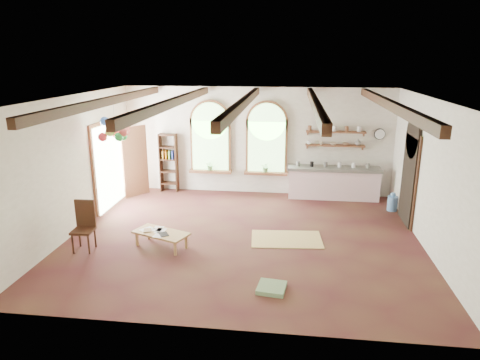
% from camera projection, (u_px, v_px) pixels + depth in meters
% --- Properties ---
extents(floor, '(8.00, 8.00, 0.00)m').
position_uv_depth(floor, '(243.00, 237.00, 9.93)').
color(floor, '#523121').
rests_on(floor, ground).
extents(ceiling_beams, '(6.20, 6.80, 0.18)m').
position_uv_depth(ceiling_beams, '(244.00, 103.00, 9.07)').
color(ceiling_beams, '#3E2113').
rests_on(ceiling_beams, ceiling).
extents(window_left, '(1.30, 0.28, 2.20)m').
position_uv_depth(window_left, '(210.00, 140.00, 12.91)').
color(window_left, brown).
rests_on(window_left, floor).
extents(window_right, '(1.30, 0.28, 2.20)m').
position_uv_depth(window_right, '(267.00, 141.00, 12.71)').
color(window_right, brown).
rests_on(window_right, floor).
extents(left_doorway, '(0.10, 1.90, 2.50)m').
position_uv_depth(left_doorway, '(109.00, 166.00, 11.79)').
color(left_doorway, brown).
rests_on(left_doorway, floor).
extents(right_doorway, '(0.10, 1.30, 2.40)m').
position_uv_depth(right_doorway, '(408.00, 180.00, 10.59)').
color(right_doorway, black).
rests_on(right_doorway, floor).
extents(kitchen_counter, '(2.68, 0.62, 0.94)m').
position_uv_depth(kitchen_counter, '(333.00, 183.00, 12.58)').
color(kitchen_counter, silver).
rests_on(kitchen_counter, floor).
extents(wall_shelf_lower, '(1.70, 0.24, 0.04)m').
position_uv_depth(wall_shelf_lower, '(335.00, 145.00, 12.45)').
color(wall_shelf_lower, brown).
rests_on(wall_shelf_lower, wall_back).
extents(wall_shelf_upper, '(1.70, 0.24, 0.04)m').
position_uv_depth(wall_shelf_upper, '(336.00, 132.00, 12.34)').
color(wall_shelf_upper, brown).
rests_on(wall_shelf_upper, wall_back).
extents(wall_clock, '(0.32, 0.04, 0.32)m').
position_uv_depth(wall_clock, '(380.00, 134.00, 12.27)').
color(wall_clock, black).
rests_on(wall_clock, wall_back).
extents(bookshelf, '(0.53, 0.32, 1.80)m').
position_uv_depth(bookshelf, '(169.00, 163.00, 13.16)').
color(bookshelf, '#3E2113').
rests_on(bookshelf, floor).
extents(coffee_table, '(1.33, 0.96, 0.35)m').
position_uv_depth(coffee_table, '(161.00, 234.00, 9.36)').
color(coffee_table, tan).
rests_on(coffee_table, floor).
extents(side_chair, '(0.45, 0.45, 1.09)m').
position_uv_depth(side_chair, '(84.00, 236.00, 9.21)').
color(side_chair, '#3E2113').
rests_on(side_chair, floor).
extents(floor_mat, '(1.67, 1.11, 0.02)m').
position_uv_depth(floor_mat, '(287.00, 239.00, 9.81)').
color(floor_mat, tan).
rests_on(floor_mat, floor).
extents(floor_cushion, '(0.55, 0.55, 0.09)m').
position_uv_depth(floor_cushion, '(272.00, 288.00, 7.68)').
color(floor_cushion, '#6B875D').
rests_on(floor_cushion, floor).
extents(water_jug_a, '(0.29, 0.29, 0.56)m').
position_uv_depth(water_jug_a, '(360.00, 191.00, 12.55)').
color(water_jug_a, '#5B89C3').
rests_on(water_jug_a, floor).
extents(water_jug_b, '(0.27, 0.27, 0.51)m').
position_uv_depth(water_jug_b, '(392.00, 203.00, 11.61)').
color(water_jug_b, '#5B89C3').
rests_on(water_jug_b, floor).
extents(balloon_cluster, '(0.72, 0.79, 1.14)m').
position_uv_depth(balloon_cluster, '(115.00, 129.00, 10.42)').
color(balloon_cluster, silver).
rests_on(balloon_cluster, floor).
extents(table_book, '(0.22, 0.27, 0.02)m').
position_uv_depth(table_book, '(144.00, 231.00, 9.40)').
color(table_book, olive).
rests_on(table_book, coffee_table).
extents(tablet, '(0.29, 0.31, 0.01)m').
position_uv_depth(tablet, '(164.00, 234.00, 9.22)').
color(tablet, black).
rests_on(tablet, coffee_table).
extents(potted_plant_left, '(0.27, 0.23, 0.30)m').
position_uv_depth(potted_plant_left, '(210.00, 165.00, 13.02)').
color(potted_plant_left, '#598C4C').
rests_on(potted_plant_left, window_left).
extents(potted_plant_right, '(0.27, 0.23, 0.30)m').
position_uv_depth(potted_plant_right, '(266.00, 167.00, 12.82)').
color(potted_plant_right, '#598C4C').
rests_on(potted_plant_right, window_right).
extents(shelf_cup_a, '(0.12, 0.10, 0.10)m').
position_uv_depth(shelf_cup_a, '(309.00, 143.00, 12.52)').
color(shelf_cup_a, white).
rests_on(shelf_cup_a, wall_shelf_lower).
extents(shelf_cup_b, '(0.10, 0.10, 0.09)m').
position_uv_depth(shelf_cup_b, '(321.00, 143.00, 12.48)').
color(shelf_cup_b, beige).
rests_on(shelf_cup_b, wall_shelf_lower).
extents(shelf_bowl_a, '(0.22, 0.22, 0.05)m').
position_uv_depth(shelf_bowl_a, '(333.00, 144.00, 12.44)').
color(shelf_bowl_a, beige).
rests_on(shelf_bowl_a, wall_shelf_lower).
extents(shelf_bowl_b, '(0.20, 0.20, 0.06)m').
position_uv_depth(shelf_bowl_b, '(346.00, 144.00, 12.40)').
color(shelf_bowl_b, '#8C664C').
rests_on(shelf_bowl_b, wall_shelf_lower).
extents(shelf_vase, '(0.18, 0.18, 0.19)m').
position_uv_depth(shelf_vase, '(358.00, 142.00, 12.34)').
color(shelf_vase, slate).
rests_on(shelf_vase, wall_shelf_lower).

